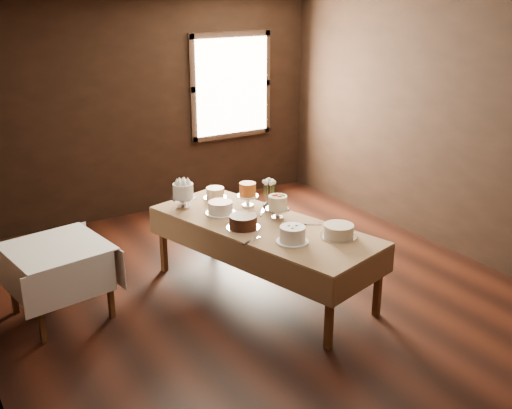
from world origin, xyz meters
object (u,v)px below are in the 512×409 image
object	(u,v)px
cake_server_c	(241,218)
side_table	(57,254)
cake_lattice	(220,208)
cake_flowers	(278,208)
cake_meringue	(183,196)
cake_swirl	(293,235)
cake_caramel	(248,196)
cake_server_b	(314,224)
flower_vase	(269,205)
display_table	(263,229)
cake_speckled	(215,193)
cake_server_e	(255,239)
cake_server_d	(263,210)
cake_chocolate	(243,222)
cake_cream	(338,231)

from	to	relation	value
cake_server_c	side_table	bearing A→B (deg)	76.55
cake_lattice	cake_flowers	size ratio (longest dim) A/B	1.43
cake_lattice	cake_flowers	distance (m)	0.59
cake_meringue	cake_swirl	world-z (taller)	cake_meringue
cake_meringue	cake_lattice	bearing A→B (deg)	-56.70
cake_swirl	cake_server_c	distance (m)	0.76
cake_meringue	cake_caramel	xyz separation A→B (m)	(0.59, -0.32, -0.01)
cake_server_b	flower_vase	world-z (taller)	flower_vase
cake_meringue	display_table	bearing A→B (deg)	-61.26
cake_meringue	cake_flowers	distance (m)	1.02
cake_swirl	flower_vase	distance (m)	0.82
cake_server_c	cake_caramel	bearing A→B (deg)	-43.88
cake_lattice	cake_caramel	bearing A→B (deg)	7.22
side_table	cake_speckled	xyz separation A→B (m)	(1.80, 0.32, 0.17)
cake_flowers	cake_server_c	world-z (taller)	cake_flowers
cake_swirl	cake_server_e	size ratio (longest dim) A/B	1.24
cake_speckled	cake_server_d	bearing A→B (deg)	-69.08
cake_meringue	cake_server_b	world-z (taller)	cake_meringue
cake_chocolate	cake_server_e	xyz separation A→B (m)	(-0.05, -0.29, -0.06)
cake_swirl	cake_cream	world-z (taller)	cake_swirl
display_table	cake_server_b	size ratio (longest dim) A/B	10.54
cake_swirl	cake_server_c	size ratio (longest dim) A/B	1.24
cake_server_d	display_table	bearing A→B (deg)	-171.90
cake_speckled	cake_chocolate	xyz separation A→B (m)	(-0.18, -0.90, 0.00)
cake_caramel	cake_server_d	size ratio (longest dim) A/B	1.10
display_table	side_table	distance (m)	1.93
cake_speckled	cake_server_b	bearing A→B (deg)	-69.57
cake_chocolate	cake_flowers	size ratio (longest dim) A/B	1.33
cake_cream	cake_server_c	size ratio (longest dim) A/B	1.53
flower_vase	cake_cream	bearing A→B (deg)	-78.97
cake_caramel	cake_chocolate	bearing A→B (deg)	-124.99
cake_cream	cake_server_b	world-z (taller)	cake_cream
display_table	cake_flowers	world-z (taller)	cake_flowers
display_table	cake_swirl	world-z (taller)	cake_swirl
cake_meringue	cake_speckled	distance (m)	0.43
cake_flowers	flower_vase	world-z (taller)	cake_flowers
side_table	cake_swirl	xyz separation A→B (m)	(1.83, -1.10, 0.18)
cake_speckled	cake_server_d	distance (m)	0.65
cake_speckled	cake_caramel	bearing A→B (deg)	-66.50
display_table	cake_speckled	xyz separation A→B (m)	(-0.04, 0.91, 0.11)
display_table	flower_vase	size ratio (longest dim) A/B	19.10
side_table	cake_meringue	size ratio (longest dim) A/B	3.33
cake_speckled	cake_server_b	distance (m)	1.27
cake_server_d	cake_server_e	size ratio (longest dim) A/B	1.00
cake_server_b	cake_caramel	bearing A→B (deg)	137.38
side_table	cake_cream	distance (m)	2.57
cake_meringue	cake_lattice	size ratio (longest dim) A/B	0.81
cake_swirl	cake_server_d	xyz separation A→B (m)	(0.21, 0.82, -0.07)
cake_cream	cake_server_b	size ratio (longest dim) A/B	1.53
cake_lattice	cake_server_b	world-z (taller)	cake_lattice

